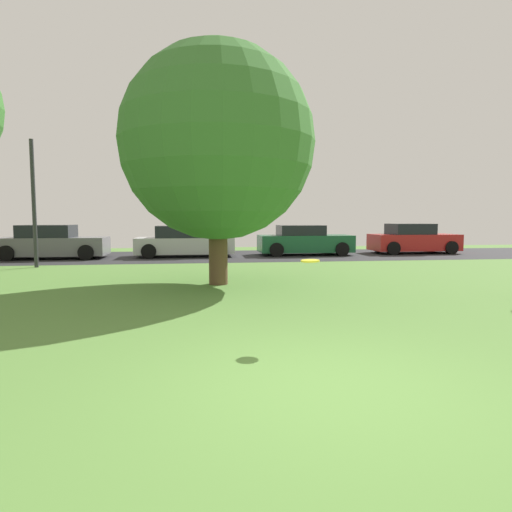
# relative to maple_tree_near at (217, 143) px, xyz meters

# --- Properties ---
(ground_plane) EXTENTS (44.00, 44.00, 0.00)m
(ground_plane) POSITION_rel_maple_tree_near_xyz_m (0.74, -7.34, -3.68)
(ground_plane) COLOR #547F38
(road_strip) EXTENTS (44.00, 6.40, 0.01)m
(road_strip) POSITION_rel_maple_tree_near_xyz_m (0.74, 8.66, -3.68)
(road_strip) COLOR #28282B
(road_strip) RESTS_ON ground_plane
(maple_tree_near) EXTENTS (5.04, 5.04, 6.22)m
(maple_tree_near) POSITION_rel_maple_tree_near_xyz_m (0.00, 0.00, 0.00)
(maple_tree_near) COLOR brown
(maple_tree_near) RESTS_ON ground_plane
(frisbee_disc) EXTENTS (0.36, 0.36, 0.03)m
(frisbee_disc) POSITION_rel_maple_tree_near_xyz_m (1.05, -5.48, -2.54)
(frisbee_disc) COLOR yellow
(parked_car_grey) EXTENTS (4.46, 2.02, 1.46)m
(parked_car_grey) POSITION_rel_maple_tree_near_xyz_m (-6.76, 8.33, -3.02)
(parked_car_grey) COLOR slate
(parked_car_grey) RESTS_ON ground_plane
(parked_car_silver) EXTENTS (4.39, 2.07, 1.40)m
(parked_car_silver) POSITION_rel_maple_tree_near_xyz_m (-1.13, 8.60, -3.04)
(parked_car_silver) COLOR #B7B7BC
(parked_car_silver) RESTS_ON ground_plane
(parked_car_green) EXTENTS (4.39, 2.00, 1.41)m
(parked_car_green) POSITION_rel_maple_tree_near_xyz_m (4.51, 8.71, -3.03)
(parked_car_green) COLOR #195633
(parked_car_green) RESTS_ON ground_plane
(parked_car_red) EXTENTS (4.24, 1.99, 1.47)m
(parked_car_red) POSITION_rel_maple_tree_near_xyz_m (10.15, 8.96, -3.01)
(parked_car_red) COLOR #B21E1E
(parked_car_red) RESTS_ON ground_plane
(street_lamp_post) EXTENTS (0.14, 0.14, 4.50)m
(street_lamp_post) POSITION_rel_maple_tree_near_xyz_m (-6.24, 4.86, -1.43)
(street_lamp_post) COLOR #2D2D33
(street_lamp_post) RESTS_ON ground_plane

